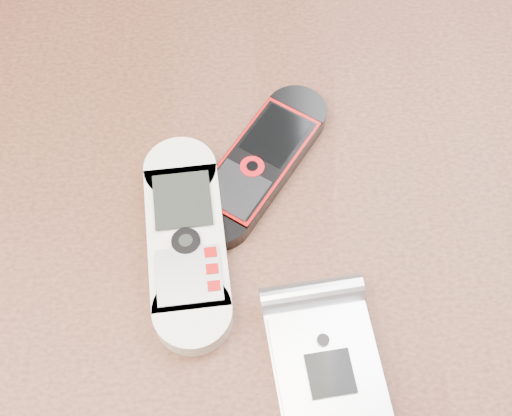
{
  "coord_description": "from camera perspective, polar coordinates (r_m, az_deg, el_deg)",
  "views": [
    {
      "loc": [
        -0.01,
        -0.22,
        1.15
      ],
      "look_at": [
        0.01,
        0.0,
        0.76
      ],
      "focal_mm": 50.0,
      "sensor_mm": 36.0,
      "label": 1
    }
  ],
  "objects": [
    {
      "name": "nokia_white",
      "position": [
        0.44,
        -5.6,
        -2.49
      ],
      "size": [
        0.06,
        0.15,
        0.02
      ],
      "primitive_type": "cube",
      "rotation": [
        0.0,
        0.0,
        0.07
      ],
      "color": "silver",
      "rests_on": "table"
    },
    {
      "name": "motorola_razr",
      "position": [
        0.41,
        5.97,
        -13.76
      ],
      "size": [
        0.07,
        0.12,
        0.02
      ],
      "primitive_type": "cube",
      "rotation": [
        0.0,
        0.0,
        0.11
      ],
      "color": "silver",
      "rests_on": "table"
    },
    {
      "name": "nokia_black_red",
      "position": [
        0.47,
        0.25,
        3.6
      ],
      "size": [
        0.11,
        0.14,
        0.01
      ],
      "primitive_type": "cube",
      "rotation": [
        0.0,
        0.0,
        -0.61
      ],
      "color": "black",
      "rests_on": "table"
    },
    {
      "name": "table",
      "position": [
        0.55,
        -0.52,
        -5.83
      ],
      "size": [
        1.2,
        0.8,
        0.75
      ],
      "color": "black",
      "rests_on": "ground"
    }
  ]
}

